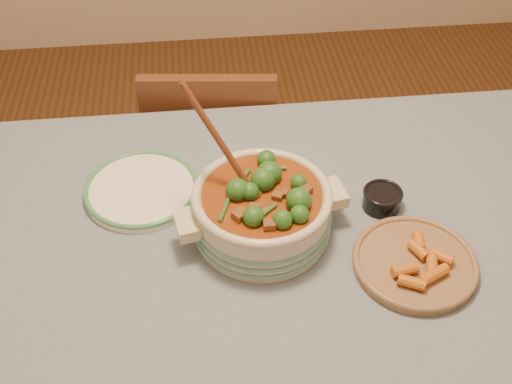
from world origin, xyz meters
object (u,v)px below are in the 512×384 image
Objects in this scene: fried_plate at (415,261)px; chair_far at (214,155)px; stew_casserole at (262,208)px; condiment_bowl at (382,198)px; dining_table at (283,279)px; white_plate at (142,189)px.

chair_far is at bearing 117.22° from fried_plate.
condiment_bowl is (0.28, 0.05, -0.05)m from stew_casserole.
stew_casserole is (-0.04, 0.06, 0.17)m from dining_table.
dining_table is at bearing -56.11° from stew_casserole.
condiment_bowl is 0.12× the size of chair_far.
dining_table is 0.18m from stew_casserole.
chair_far reaches higher than condiment_bowl.
white_plate is at bearing 144.67° from dining_table.
dining_table is 4.40× the size of stew_casserole.
white_plate is (-0.27, 0.16, -0.06)m from stew_casserole.
stew_casserole is 1.17× the size of fried_plate.
stew_casserole is 0.31m from white_plate.
condiment_bowl is 0.19m from fried_plate.
condiment_bowl is at bearing 25.21° from dining_table.
dining_table is 0.29m from condiment_bowl.
stew_casserole is at bearing 123.89° from dining_table.
white_plate reaches higher than dining_table.
stew_casserole is 0.29m from condiment_bowl.
dining_table is at bearing 106.20° from chair_far.
fried_plate is (0.31, -0.13, -0.06)m from stew_casserole.
fried_plate is (0.27, -0.07, 0.11)m from dining_table.
chair_far reaches higher than white_plate.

